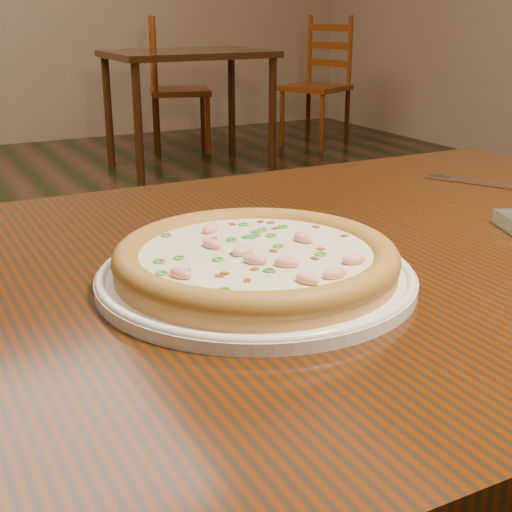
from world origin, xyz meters
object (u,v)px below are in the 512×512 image
pizza (256,259)px  chair_d (319,86)px  chair_c (172,90)px  plate (256,276)px  bg_table_right (188,66)px  hero_table (325,330)px

pizza → chair_d: bearing=56.6°
chair_c → chair_d: 1.13m
plate → bg_table_right: 4.01m
pizza → chair_c: size_ratio=0.30×
bg_table_right → chair_c: 0.65m
bg_table_right → chair_c: size_ratio=1.05×
pizza → chair_d: size_ratio=0.30×
bg_table_right → chair_d: size_ratio=1.05×
hero_table → chair_c: 4.54m
chair_c → chair_d: (1.10, -0.24, 0.00)m
pizza → bg_table_right: (1.47, 3.73, -0.12)m
plate → bg_table_right: (1.47, 3.73, -0.10)m
chair_c → hero_table: bearing=-109.0°
hero_table → plate: bearing=-157.4°
plate → chair_d: (2.70, 4.09, -0.32)m
plate → pizza: (-0.00, -0.00, 0.02)m
plate → chair_d: 4.91m
chair_d → bg_table_right: bearing=-163.6°
pizza → plate: bearing=86.4°
plate → chair_d: size_ratio=0.34×
chair_c → chair_d: bearing=-12.5°
chair_d → chair_c: bearing=167.5°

